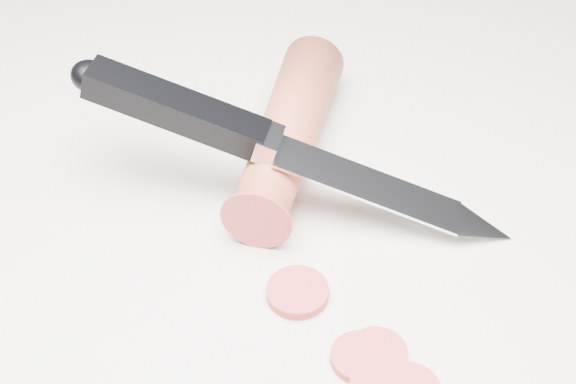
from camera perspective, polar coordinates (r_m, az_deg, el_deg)
name	(u,v)px	position (r m, az deg, el deg)	size (l,w,h in m)	color
ground	(319,284)	(0.47, 2.23, -6.53)	(2.40, 2.40, 0.00)	silver
carrot	(289,132)	(0.54, 0.04, 4.27)	(0.04, 0.04, 0.17)	#C04A2D
carrot_slice_2	(377,353)	(0.44, 6.37, -11.32)	(0.03, 0.03, 0.01)	#C43534
carrot_slice_3	(360,357)	(0.44, 5.12, -11.62)	(0.03, 0.03, 0.01)	#C43534
carrot_slice_5	(297,292)	(0.47, 0.67, -7.14)	(0.04, 0.04, 0.01)	#C43534
kitchen_knife	(294,148)	(0.49, 0.41, 3.15)	(0.25, 0.18, 0.09)	silver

